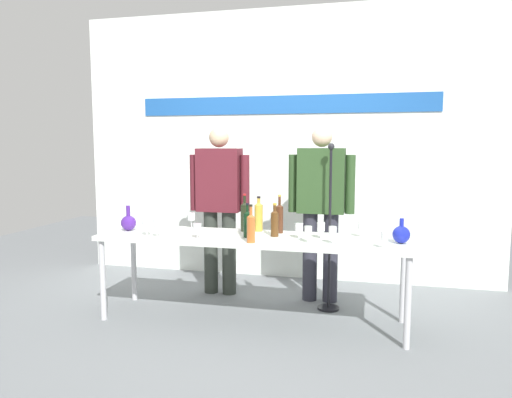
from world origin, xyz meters
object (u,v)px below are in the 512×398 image
Objects in this scene: wine_glass_left_0 at (158,219)px; wine_glass_right_4 at (385,237)px; display_table at (252,243)px; wine_glass_left_4 at (157,225)px; wine_bottle_5 at (258,216)px; wine_glass_left_2 at (191,217)px; wine_glass_left_3 at (197,228)px; decanter_blue_right at (401,234)px; wine_bottle_1 at (279,217)px; wine_glass_right_3 at (321,227)px; wine_glass_right_0 at (362,225)px; wine_bottle_0 at (247,223)px; wine_bottle_4 at (245,216)px; decanter_blue_left at (129,222)px; wine_bottle_2 at (251,227)px; wine_glass_right_5 at (299,228)px; wine_glass_right_2 at (333,231)px; wine_bottle_3 at (275,222)px; wine_glass_right_1 at (308,231)px; microphone_stand at (329,255)px; wine_glass_left_1 at (147,222)px; presenter_right at (321,202)px.

wine_glass_left_0 is 1.10× the size of wine_glass_right_4.
wine_glass_left_4 reaches higher than display_table.
wine_bottle_5 reaches higher than wine_glass_left_0.
wine_glass_left_2 reaches higher than wine_glass_left_3.
wine_bottle_1 is (-1.01, 0.21, 0.07)m from decanter_blue_right.
wine_glass_right_0 is at bearing 21.21° from wine_glass_right_3.
wine_bottle_4 is at bearing 109.94° from wine_bottle_0.
decanter_blue_right reaches higher than wine_glass_left_4.
wine_bottle_0 is 0.61m from wine_glass_right_3.
wine_bottle_2 reaches higher than decanter_blue_left.
wine_glass_right_3 is 0.18m from wine_glass_right_5.
wine_bottle_2 is 0.64m from wine_glass_right_2.
wine_bottle_0 is 0.68m from wine_glass_left_2.
wine_bottle_3 is 2.00× the size of wine_glass_left_0.
wine_glass_left_2 is 1.09× the size of wine_glass_right_1.
wine_bottle_1 reaches higher than wine_bottle_0.
wine_glass_left_2 is 1.07m from wine_glass_right_5.
wine_bottle_2 is at bearing -21.36° from wine_glass_left_0.
wine_bottle_5 reaches higher than wine_glass_right_3.
wine_glass_left_3 is 0.84m from wine_glass_right_5.
wine_glass_right_2 is at bearing 167.85° from wine_glass_right_4.
wine_bottle_5 is at bearing 86.02° from wine_bottle_0.
wine_bottle_5 is at bearing 0.18° from wine_glass_left_2.
microphone_stand is at bearing 65.21° from wine_glass_right_5.
display_table is 21.10× the size of wine_glass_left_3.
decanter_blue_right reaches higher than wine_glass_right_4.
wine_glass_left_2 is (-0.62, 0.30, -0.01)m from wine_bottle_0.
wine_glass_right_2 is at bearing -9.79° from wine_glass_left_0.
wine_glass_left_3 is (0.73, -0.20, 0.02)m from decanter_blue_left.
wine_glass_left_4 is (0.17, -0.37, 0.01)m from wine_glass_left_0.
wine_glass_left_1 is (-1.06, -0.23, -0.01)m from wine_bottle_3.
wine_bottle_0 is 1.12m from wine_glass_right_4.
wine_glass_right_3 is 1.05× the size of wine_glass_right_4.
wine_bottle_4 is 0.72m from wine_glass_right_3.
wine_bottle_1 is 0.22× the size of microphone_stand.
wine_glass_right_2 is (0.19, 0.01, 0.00)m from wine_glass_right_1.
wine_glass_left_4 is at bearing -65.74° from wine_glass_left_0.
wine_bottle_3 reaches higher than decanter_blue_left.
wine_glass_left_4 is at bearing -166.11° from wine_glass_right_0.
microphone_stand reaches higher than wine_glass_right_5.
display_table is at bearing 162.60° from wine_glass_right_1.
presenter_right reaches higher than wine_glass_right_1.
decanter_blue_right is 0.81m from microphone_stand.
wine_bottle_5 is 2.45× the size of wine_glass_right_5.
wine_glass_right_2 is 0.32m from wine_glass_right_5.
wine_glass_right_3 is at bearing 151.10° from wine_glass_right_4.
wine_bottle_2 is 0.86m from wine_glass_left_2.
wine_glass_right_0 is 1.07× the size of wine_glass_right_1.
microphone_stand is (0.12, 0.61, -0.33)m from wine_glass_right_1.
wine_glass_right_2 is (0.18, -0.83, -0.13)m from presenter_right.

